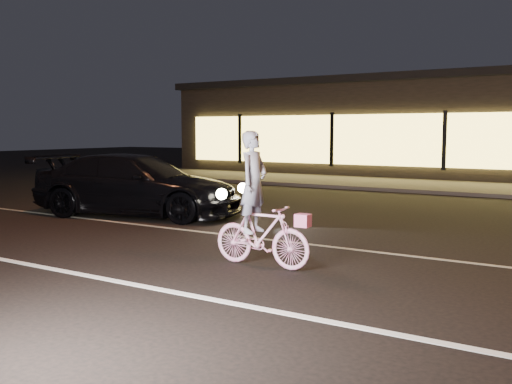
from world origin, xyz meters
The scene contains 7 objects.
ground centered at (0.00, 0.00, 0.00)m, with size 90.00×90.00×0.00m, color black.
lane_stripe_near centered at (0.00, -1.50, 0.00)m, with size 60.00×0.12×0.01m, color silver.
lane_stripe_far centered at (0.00, 2.00, 0.00)m, with size 60.00×0.10×0.01m, color gray.
sidewalk centered at (0.00, 13.00, 0.06)m, with size 30.00×4.00×0.12m, color #383533.
storefront centered at (0.00, 18.97, 2.15)m, with size 25.40×8.42×4.20m.
cyclist centered at (0.92, 0.20, 0.69)m, with size 1.55×0.53×1.95m.
sedan centered at (-4.05, 2.97, 0.71)m, with size 5.22×3.06×1.42m.
Camera 1 is at (5.13, -6.71, 1.95)m, focal length 40.00 mm.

